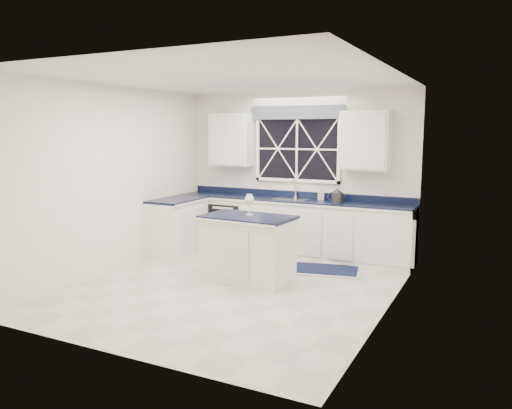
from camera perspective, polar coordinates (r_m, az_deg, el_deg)
The scene contains 13 objects.
ground at distance 6.70m, azimuth -2.60°, elevation -9.40°, with size 4.50×4.50×0.00m, color beige.
back_wall at distance 8.44m, azimuth 4.79°, elevation 3.63°, with size 4.00×0.10×2.70m, color white.
base_cabinets at distance 8.27m, azimuth 1.38°, elevation -2.74°, with size 3.99×1.60×0.90m.
countertop at distance 8.21m, azimuth 3.98°, elevation 0.49°, with size 3.98×0.64×0.04m, color black.
dishwasher at distance 8.77m, azimuth -2.72°, elevation -2.37°, with size 0.60×0.58×0.82m, color black.
window at distance 8.37m, azimuth 4.71°, elevation 6.88°, with size 1.65×0.09×1.26m.
upper_cabinets at distance 8.26m, azimuth 4.39°, elevation 7.35°, with size 3.10×0.34×0.90m.
faucet at distance 8.37m, azimuth 4.50°, elevation 1.86°, with size 0.05×0.20×0.30m.
island at distance 6.86m, azimuth -0.93°, elevation -5.02°, with size 1.26×0.81×0.91m.
rug at distance 7.53m, azimuth 7.53°, elevation -7.36°, with size 1.30×0.94×0.02m.
kettle at distance 7.94m, azimuth 9.27°, elevation 1.01°, with size 0.29×0.24×0.22m.
wine_glass at distance 6.80m, azimuth -0.76°, elevation 0.44°, with size 0.12×0.12×0.29m.
soap_bottle at distance 8.14m, azimuth 7.43°, elevation 1.29°, with size 0.10×0.10×0.22m, color silver.
Camera 1 is at (3.11, -5.57, 2.04)m, focal length 35.00 mm.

